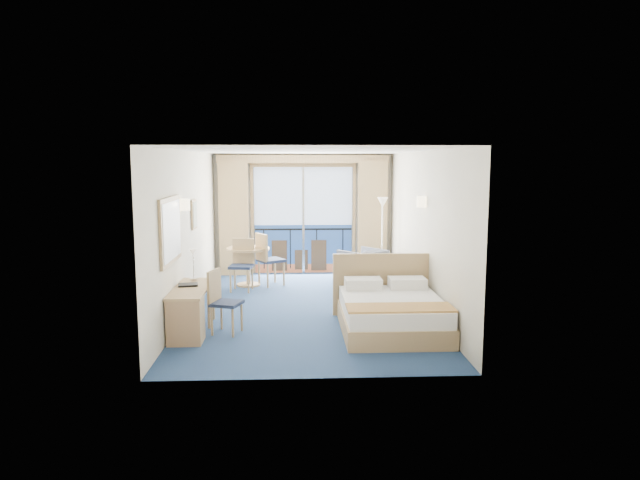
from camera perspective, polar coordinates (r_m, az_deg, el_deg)
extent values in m
plane|color=navy|center=(9.96, -1.32, -6.82)|extent=(6.50, 6.50, 0.00)
cube|color=beige|center=(12.95, -1.68, 2.64)|extent=(4.00, 0.02, 2.70)
cube|color=beige|center=(6.49, -0.67, -2.54)|extent=(4.00, 0.02, 2.70)
cube|color=beige|center=(9.87, -13.09, 0.83)|extent=(0.02, 6.50, 2.70)
cube|color=beige|center=(9.96, 10.30, 0.96)|extent=(0.02, 6.50, 2.70)
cube|color=white|center=(9.64, -1.37, 8.96)|extent=(4.00, 6.50, 0.02)
cube|color=navy|center=(13.01, -1.66, -0.84)|extent=(2.20, 0.02, 1.08)
cube|color=#ADC1E4|center=(12.88, -1.68, 4.45)|extent=(2.20, 0.02, 1.32)
cube|color=#9E5031|center=(13.08, -1.65, -2.83)|extent=(2.20, 0.02, 0.20)
cube|color=black|center=(12.94, -1.67, 1.08)|extent=(2.20, 0.02, 0.04)
cube|color=tan|center=(12.85, -1.69, 7.56)|extent=(2.36, 0.03, 0.12)
cube|color=tan|center=(12.95, -6.77, 1.93)|extent=(0.06, 0.03, 2.40)
cube|color=tan|center=(12.99, 3.41, 1.98)|extent=(0.06, 0.03, 2.40)
cube|color=silver|center=(12.91, -1.67, 1.96)|extent=(0.05, 0.02, 2.40)
cube|color=#392819|center=(13.03, -0.12, -1.53)|extent=(0.35, 0.02, 0.70)
cube|color=#392819|center=(13.02, -4.08, -1.56)|extent=(0.35, 0.02, 0.70)
cube|color=#392819|center=(13.04, -1.88, -1.98)|extent=(0.30, 0.02, 0.45)
cube|color=black|center=(13.02, -5.63, -0.91)|extent=(0.02, 0.01, 0.90)
cube|color=black|center=(13.00, -2.98, -0.89)|extent=(0.03, 0.01, 0.90)
cube|color=black|center=(13.01, -0.34, -0.88)|extent=(0.03, 0.01, 0.90)
cube|color=black|center=(13.05, 2.29, -0.86)|extent=(0.02, 0.01, 0.90)
cube|color=tan|center=(12.84, -8.60, 2.18)|extent=(0.65, 0.22, 2.55)
cube|color=tan|center=(12.89, 5.25, 2.26)|extent=(0.65, 0.22, 2.55)
cube|color=tan|center=(12.74, -1.69, 8.10)|extent=(3.80, 0.25, 0.18)
cube|color=tan|center=(8.38, -14.73, 0.94)|extent=(0.04, 1.25, 0.95)
cube|color=silver|center=(8.37, -14.58, 0.94)|extent=(0.01, 1.12, 0.82)
cube|color=tan|center=(10.28, -12.49, 2.52)|extent=(0.03, 0.42, 0.52)
cube|color=gray|center=(10.28, -12.38, 2.52)|extent=(0.01, 0.34, 0.44)
cylinder|color=beige|center=(9.22, -13.42, 3.46)|extent=(0.18, 0.18, 0.18)
cylinder|color=beige|center=(9.75, 10.17, 3.78)|extent=(0.18, 0.18, 0.18)
cube|color=tan|center=(8.64, 7.21, -8.21)|extent=(1.49, 1.87, 0.28)
cube|color=white|center=(8.58, 7.24, -6.56)|extent=(1.44, 1.81, 0.23)
cube|color=tan|center=(7.97, 8.00, -6.72)|extent=(1.47, 0.51, 0.03)
cube|color=white|center=(9.13, 4.33, -4.35)|extent=(0.58, 0.37, 0.17)
cube|color=white|center=(9.24, 8.71, -4.27)|extent=(0.58, 0.37, 0.17)
cube|color=tan|center=(9.49, 6.23, -4.42)|extent=(1.63, 0.06, 1.03)
cube|color=#A08154|center=(10.02, 8.89, -5.19)|extent=(0.42, 0.40, 0.56)
cube|color=white|center=(9.92, 9.00, -3.46)|extent=(0.21, 0.19, 0.07)
imported|color=#40464E|center=(11.90, 4.28, -2.61)|extent=(1.12, 1.12, 0.74)
cylinder|color=silver|center=(12.36, 6.17, -3.90)|extent=(0.25, 0.25, 0.03)
cylinder|color=silver|center=(12.22, 6.23, -0.13)|extent=(0.03, 0.03, 1.67)
cone|color=beige|center=(12.13, 6.28, 3.79)|extent=(0.22, 0.22, 0.20)
cube|color=tan|center=(8.65, -12.76, -4.76)|extent=(0.50, 1.45, 0.04)
cube|color=#A08154|center=(8.26, -13.29, -7.81)|extent=(0.47, 0.43, 0.64)
cylinder|color=tan|center=(8.95, -13.90, -6.62)|extent=(0.05, 0.05, 0.64)
cylinder|color=tan|center=(8.87, -11.07, -6.66)|extent=(0.05, 0.05, 0.64)
cylinder|color=tan|center=(9.42, -13.31, -5.87)|extent=(0.05, 0.05, 0.64)
cylinder|color=tan|center=(9.35, -10.63, -5.90)|extent=(0.05, 0.05, 0.64)
cube|color=#1C2742|center=(8.54, -9.33, -6.27)|extent=(0.51, 0.51, 0.05)
cube|color=tan|center=(8.56, -10.54, -4.54)|extent=(0.16, 0.40, 0.48)
cylinder|color=tan|center=(8.39, -8.72, -8.18)|extent=(0.03, 0.03, 0.43)
cylinder|color=tan|center=(8.68, -7.85, -7.62)|extent=(0.03, 0.03, 0.43)
cylinder|color=tan|center=(8.53, -10.76, -7.97)|extent=(0.03, 0.03, 0.43)
cylinder|color=tan|center=(8.81, -9.83, -7.43)|extent=(0.03, 0.03, 0.43)
cube|color=black|center=(8.77, -13.06, -4.39)|extent=(0.32, 0.27, 0.03)
cylinder|color=silver|center=(9.14, -12.52, -3.77)|extent=(0.13, 0.13, 0.02)
cylinder|color=silver|center=(9.10, -12.55, -2.53)|extent=(0.02, 0.02, 0.42)
cone|color=beige|center=(9.06, -12.59, -1.22)|extent=(0.12, 0.12, 0.11)
cylinder|color=tan|center=(11.70, -7.21, -0.87)|extent=(0.87, 0.87, 0.04)
cylinder|color=tan|center=(11.77, -7.18, -2.70)|extent=(0.09, 0.09, 0.76)
cylinder|color=tan|center=(11.84, -7.15, -4.44)|extent=(0.48, 0.48, 0.03)
cube|color=#1C2742|center=(11.72, -4.90, -2.03)|extent=(0.64, 0.64, 0.06)
cube|color=tan|center=(11.57, -5.87, -0.73)|extent=(0.28, 0.42, 0.55)
cylinder|color=tan|center=(11.70, -3.63, -3.38)|extent=(0.04, 0.04, 0.50)
cylinder|color=tan|center=(12.02, -4.53, -3.08)|extent=(0.04, 0.04, 0.50)
cylinder|color=tan|center=(11.52, -5.25, -3.57)|extent=(0.04, 0.04, 0.50)
cylinder|color=tan|center=(11.85, -6.12, -3.27)|extent=(0.04, 0.04, 0.50)
cube|color=#1C2742|center=(11.26, -7.88, -2.64)|extent=(0.49, 0.49, 0.05)
cube|color=tan|center=(11.41, -7.67, -1.12)|extent=(0.44, 0.10, 0.52)
cylinder|color=tan|center=(11.18, -8.94, -4.06)|extent=(0.04, 0.04, 0.47)
cylinder|color=tan|center=(11.10, -7.17, -4.12)|extent=(0.04, 0.04, 0.47)
cylinder|color=tan|center=(11.51, -8.51, -3.71)|extent=(0.04, 0.04, 0.47)
cylinder|color=tan|center=(11.44, -6.79, -3.75)|extent=(0.04, 0.04, 0.47)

